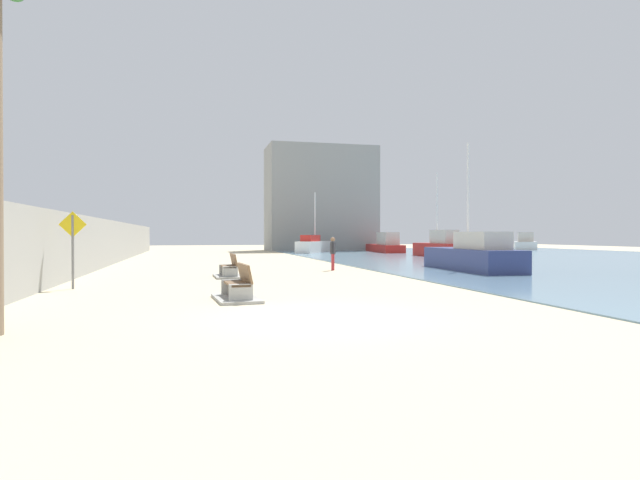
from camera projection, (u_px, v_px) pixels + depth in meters
ground_plane at (240, 267)px, 28.63m from camera, size 120.00×120.00×0.00m
seawall at (93, 244)px, 26.81m from camera, size 0.80×64.00×2.61m
water_bay at (605, 261)px, 34.42m from camera, size 36.00×68.00×0.04m
bench_near at (237, 291)px, 14.05m from camera, size 1.27×2.18×0.98m
bench_far at (229, 272)px, 21.57m from camera, size 1.19×2.14×0.98m
person_walking at (333, 251)px, 25.69m from camera, size 0.32×0.46×1.65m
boat_nearest at (525, 243)px, 61.08m from camera, size 5.03×6.06×2.02m
boat_far_right at (313, 245)px, 50.76m from camera, size 4.83×6.57×5.90m
boat_far_left at (440, 247)px, 40.79m from camera, size 1.83×5.85×6.65m
boat_mid_bay at (473, 255)px, 25.27m from camera, size 2.40×7.13×6.28m
boat_outer at (386, 245)px, 51.76m from camera, size 2.67×8.04×1.97m
pedestrian_sign at (73, 241)px, 16.87m from camera, size 0.85×0.08×2.52m
harbor_building at (321, 199)px, 58.54m from camera, size 12.00×6.00×11.58m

